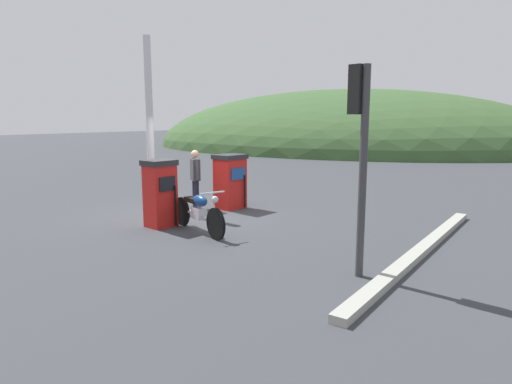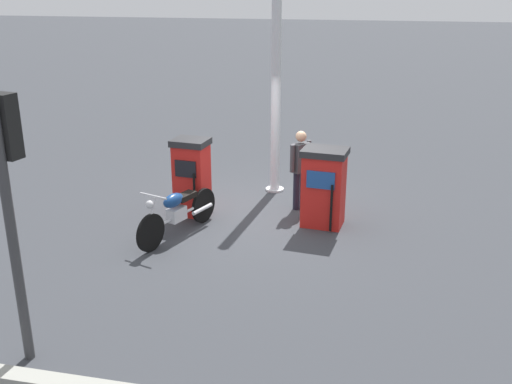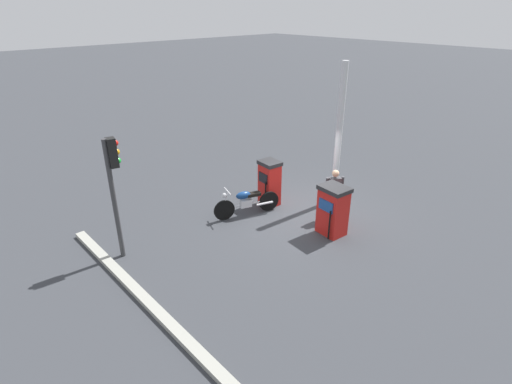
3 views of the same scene
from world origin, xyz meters
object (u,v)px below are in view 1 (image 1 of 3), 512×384
Objects in this scene: motorcycle_near_pump at (199,211)px; canopy_support_pole at (150,127)px; fuel_pump_far at (230,181)px; roadside_traffic_light at (360,133)px; fuel_pump_near at (160,193)px; attendant_person at (195,175)px.

motorcycle_near_pump is 0.45× the size of canopy_support_pole.
motorcycle_near_pump is (1.08, -2.47, -0.27)m from fuel_pump_far.
fuel_pump_far is 2.71m from motorcycle_near_pump.
canopy_support_pole reaches higher than roadside_traffic_light.
fuel_pump_near reaches higher than motorcycle_near_pump.
canopy_support_pole is at bearing 164.79° from roadside_traffic_light.
fuel_pump_far is at bearing 148.14° from roadside_traffic_light.
fuel_pump_near is at bearing -176.35° from motorcycle_near_pump.
fuel_pump_near is at bearing 174.35° from roadside_traffic_light.
roadside_traffic_light is at bearing -15.21° from canopy_support_pole.
attendant_person is (-0.77, 1.99, 0.14)m from fuel_pump_near.
fuel_pump_far is at bearing 35.48° from attendant_person.
fuel_pump_near is at bearing -37.14° from canopy_support_pole.
fuel_pump_far is at bearing 35.34° from canopy_support_pole.
canopy_support_pole is (-6.59, 1.79, -0.02)m from roadside_traffic_light.
canopy_support_pole reaches higher than fuel_pump_far.
fuel_pump_near is 0.33× the size of canopy_support_pole.
roadside_traffic_light is (4.86, -3.02, 1.47)m from fuel_pump_far.
fuel_pump_far is 0.93× the size of attendant_person.
attendant_person is 6.28m from roadside_traffic_light.
fuel_pump_far reaches higher than motorcycle_near_pump.
canopy_support_pole is (-1.73, -1.23, 1.44)m from fuel_pump_far.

